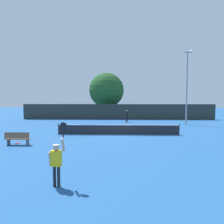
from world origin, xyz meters
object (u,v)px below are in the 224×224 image
at_px(spare_racket, 18,143).
at_px(large_tree, 106,90).
at_px(player_receiving, 127,115).
at_px(parked_car_mid, 130,113).
at_px(player_serving, 57,159).
at_px(light_pole, 187,83).
at_px(tennis_ball, 115,130).
at_px(parked_car_near, 105,112).
at_px(courtside_bench, 18,139).

distance_m(spare_racket, large_tree, 24.04).
xyz_separation_m(player_receiving, parked_car_mid, (1.05, 9.59, -0.28)).
xyz_separation_m(player_serving, light_pole, (11.22, 19.36, 4.29)).
relative_size(player_receiving, light_pole, 0.18).
height_order(tennis_ball, parked_car_near, parked_car_near).
xyz_separation_m(large_tree, parked_car_near, (-0.39, 1.94, -4.16)).
xyz_separation_m(player_serving, courtside_bench, (-4.93, 6.94, -0.60)).
distance_m(player_receiving, light_pole, 9.09).
height_order(large_tree, parked_car_near, large_tree).
distance_m(spare_racket, courtside_bench, 0.83).
xyz_separation_m(player_receiving, large_tree, (-3.36, 8.71, 3.88)).
bearing_deg(parked_car_near, spare_racket, -100.78).
bearing_deg(player_receiving, tennis_ball, 78.99).
xyz_separation_m(courtside_bench, parked_car_near, (4.75, 25.45, 0.30)).
height_order(player_receiving, courtside_bench, player_receiving).
height_order(player_serving, large_tree, large_tree).
distance_m(player_receiving, spare_racket, 16.72).
bearing_deg(parked_car_mid, spare_racket, -104.64).
bearing_deg(parked_car_mid, tennis_ball, -90.53).
xyz_separation_m(spare_racket, parked_car_mid, (9.85, 23.77, 0.76)).
height_order(light_pole, parked_car_near, light_pole).
bearing_deg(courtside_bench, large_tree, 77.65).
distance_m(player_serving, parked_car_mid, 31.68).
distance_m(player_receiving, parked_car_near, 11.29).
bearing_deg(parked_car_mid, player_serving, -90.53).
bearing_deg(courtside_bench, light_pole, 37.58).
relative_size(light_pole, parked_car_near, 2.27).
bearing_deg(player_receiving, parked_car_near, -70.56).
bearing_deg(large_tree, parked_car_near, 101.50).
bearing_deg(courtside_bench, player_receiving, 60.11).
xyz_separation_m(courtside_bench, large_tree, (5.15, 23.51, 4.46)).
height_order(tennis_ball, parked_car_mid, parked_car_mid).
bearing_deg(light_pole, large_tree, 134.79).
distance_m(player_serving, tennis_ball, 14.12).
relative_size(player_receiving, large_tree, 0.21).
bearing_deg(spare_racket, player_receiving, 58.17).
distance_m(player_serving, courtside_bench, 8.53).
bearing_deg(large_tree, player_receiving, -68.88).
relative_size(spare_racket, courtside_bench, 0.29).
relative_size(light_pole, parked_car_mid, 2.17).
xyz_separation_m(player_serving, parked_car_mid, (4.62, 31.34, -0.30)).
bearing_deg(parked_car_near, player_serving, -88.98).
bearing_deg(player_receiving, courtside_bench, 60.11).
distance_m(spare_racket, parked_car_mid, 25.75).
height_order(player_serving, courtside_bench, player_serving).
bearing_deg(tennis_ball, light_pole, 30.66).
relative_size(player_receiving, spare_racket, 3.30).
distance_m(player_serving, spare_racket, 9.25).
bearing_deg(large_tree, player_serving, -90.40).
bearing_deg(player_serving, large_tree, 89.60).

